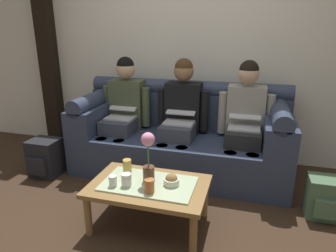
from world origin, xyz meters
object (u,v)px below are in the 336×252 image
object	(u,v)px
couch	(181,138)
backpack_left	(45,158)
person_middle	(181,113)
snack_bowl	(171,180)
cup_near_right	(113,181)
flower_vase	(148,156)
person_right	(245,117)
cup_far_center	(127,166)
cup_near_left	(149,186)
cup_far_left	(126,180)
person_left	(124,108)
coffee_table	(149,189)
backpack_right	(325,198)

from	to	relation	value
couch	backpack_left	world-z (taller)	couch
person_middle	snack_bowl	world-z (taller)	person_middle
person_middle	cup_near_right	distance (m)	1.23
person_middle	snack_bowl	bearing A→B (deg)	-80.33
person_middle	flower_vase	world-z (taller)	person_middle
person_right	snack_bowl	bearing A→B (deg)	-115.14
flower_vase	snack_bowl	distance (m)	0.26
person_right	cup_far_center	distance (m)	1.32
cup_near_left	cup_far_left	size ratio (longest dim) A/B	1.06
person_middle	person_left	bearing A→B (deg)	180.00
couch	person_middle	bearing A→B (deg)	-90.00
flower_vase	backpack_left	distance (m)	1.50
couch	cup_far_center	size ratio (longest dim) A/B	19.21
person_right	cup_near_left	world-z (taller)	person_right
snack_bowl	coffee_table	bearing A→B (deg)	-172.77
flower_vase	cup_far_center	world-z (taller)	flower_vase
coffee_table	backpack_left	distance (m)	1.46
cup_near_left	cup_far_center	distance (m)	0.37
coffee_table	backpack_left	xyz separation A→B (m)	(-1.36, 0.52, -0.13)
person_left	person_middle	distance (m)	0.66
couch	person_left	distance (m)	0.72
cup_near_right	person_middle	bearing A→B (deg)	78.19
person_left	person_middle	world-z (taller)	same
person_left	person_right	size ratio (longest dim) A/B	1.00
flower_vase	backpack_right	xyz separation A→B (m)	(1.38, 0.49, -0.42)
person_middle	coffee_table	distance (m)	1.11
coffee_table	cup_far_center	distance (m)	0.28
snack_bowl	cup_far_left	bearing A→B (deg)	-161.97
couch	cup_near_left	size ratio (longest dim) A/B	21.99
backpack_right	backpack_left	distance (m)	2.73
flower_vase	cup_far_center	bearing A→B (deg)	157.69
person_middle	cup_near_left	bearing A→B (deg)	-87.50
person_middle	cup_near_left	distance (m)	1.21
cup_far_center	person_middle	bearing A→B (deg)	76.56
cup_near_left	cup_far_left	bearing A→B (deg)	167.36
couch	coffee_table	bearing A→B (deg)	-90.00
cup_far_center	couch	bearing A→B (deg)	76.61
couch	backpack_right	distance (m)	1.49
couch	backpack_right	size ratio (longest dim) A/B	6.55
couch	cup_far_center	distance (m)	0.98
person_middle	person_right	size ratio (longest dim) A/B	1.00
person_left	coffee_table	bearing A→B (deg)	-57.95
couch	cup_far_left	distance (m)	1.16
backpack_right	backpack_left	size ratio (longest dim) A/B	0.87
snack_bowl	couch	bearing A→B (deg)	99.63
cup_near_right	backpack_left	bearing A→B (deg)	150.26
person_right	backpack_left	world-z (taller)	person_right
person_left	flower_vase	world-z (taller)	person_left
coffee_table	snack_bowl	xyz separation A→B (m)	(0.18, 0.02, 0.09)
cup_near_left	backpack_right	xyz separation A→B (m)	(1.32, 0.64, -0.26)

